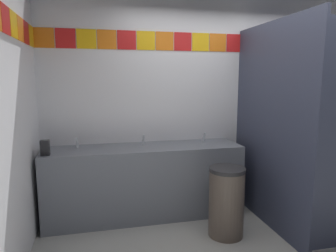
% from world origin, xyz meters
% --- Properties ---
extents(wall_back, '(4.41, 0.09, 2.89)m').
position_xyz_m(wall_back, '(-0.00, 1.47, 1.45)').
color(wall_back, silver).
rests_on(wall_back, ground_plane).
extents(vanity_counter, '(2.30, 0.57, 0.85)m').
position_xyz_m(vanity_counter, '(-1.00, 1.14, 0.44)').
color(vanity_counter, slate).
rests_on(vanity_counter, ground_plane).
extents(faucet_left, '(0.04, 0.10, 0.14)m').
position_xyz_m(faucet_left, '(-1.77, 1.23, 0.91)').
color(faucet_left, silver).
rests_on(faucet_left, vanity_counter).
extents(faucet_center, '(0.04, 0.10, 0.14)m').
position_xyz_m(faucet_center, '(-1.00, 1.23, 0.91)').
color(faucet_center, silver).
rests_on(faucet_center, vanity_counter).
extents(faucet_right, '(0.04, 0.10, 0.14)m').
position_xyz_m(faucet_right, '(-0.24, 1.23, 0.91)').
color(faucet_right, silver).
rests_on(faucet_right, vanity_counter).
extents(soap_dispenser, '(0.09, 0.09, 0.16)m').
position_xyz_m(soap_dispenser, '(-2.07, 0.98, 0.93)').
color(soap_dispenser, black).
rests_on(soap_dispenser, vanity_counter).
extents(stall_divider, '(0.92, 1.55, 2.25)m').
position_xyz_m(stall_divider, '(0.48, 0.39, 1.13)').
color(stall_divider, '#33384C').
rests_on(stall_divider, ground_plane).
extents(toilet, '(0.39, 0.49, 0.74)m').
position_xyz_m(toilet, '(0.89, 1.05, 0.30)').
color(toilet, white).
rests_on(toilet, ground_plane).
extents(trash_bin, '(0.37, 0.37, 0.74)m').
position_xyz_m(trash_bin, '(-0.24, 0.48, 0.37)').
color(trash_bin, brown).
rests_on(trash_bin, ground_plane).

